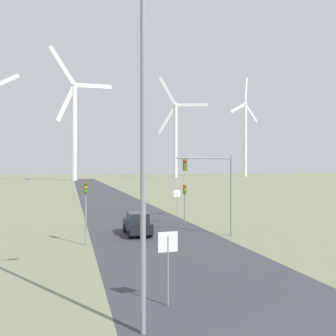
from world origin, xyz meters
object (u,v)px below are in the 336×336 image
(streetlamp, at_px, (143,101))
(wind_turbine_right, at_px, (176,132))
(stop_sign_near, at_px, (168,254))
(car_approaching, at_px, (137,224))
(traffic_light_post_near_right, at_px, (185,195))
(traffic_light_mast_overhead, at_px, (213,179))
(wind_turbine_center, at_px, (74,121))
(wind_turbine_far_right, at_px, (245,132))
(stop_sign_far, at_px, (177,198))
(traffic_light_post_near_left, at_px, (86,199))

(streetlamp, distance_m, wind_turbine_right, 188.32)
(stop_sign_near, bearing_deg, car_approaching, 83.62)
(stop_sign_near, relative_size, traffic_light_post_near_right, 0.76)
(traffic_light_mast_overhead, xyz_separation_m, wind_turbine_center, (-9.22, 125.33, 21.42))
(car_approaching, xyz_separation_m, wind_turbine_far_right, (105.88, 166.98, 28.38))
(streetlamp, xyz_separation_m, traffic_light_post_near_right, (8.15, 18.86, -4.80))
(wind_turbine_right, bearing_deg, streetlamp, -108.27)
(wind_turbine_right, bearing_deg, traffic_light_post_near_right, -107.65)
(streetlamp, relative_size, stop_sign_near, 4.27)
(traffic_light_post_near_right, relative_size, wind_turbine_center, 0.07)
(stop_sign_far, relative_size, car_approaching, 0.71)
(traffic_light_post_near_right, bearing_deg, car_approaching, -149.77)
(traffic_light_post_near_right, distance_m, car_approaching, 6.30)
(streetlamp, distance_m, stop_sign_near, 6.04)
(traffic_light_mast_overhead, bearing_deg, wind_turbine_far_right, 59.40)
(traffic_light_post_near_left, bearing_deg, wind_turbine_right, 69.98)
(traffic_light_post_near_left, bearing_deg, stop_sign_near, -76.94)
(traffic_light_post_near_left, relative_size, traffic_light_post_near_right, 1.17)
(traffic_light_mast_overhead, distance_m, wind_turbine_center, 127.48)
(traffic_light_post_near_left, bearing_deg, traffic_light_post_near_right, 30.76)
(traffic_light_post_near_left, height_order, wind_turbine_center, wind_turbine_center)
(stop_sign_far, xyz_separation_m, wind_turbine_far_right, (99.37, 157.54, 27.23))
(traffic_light_post_near_right, relative_size, car_approaching, 0.94)
(stop_sign_far, bearing_deg, wind_turbine_far_right, 57.76)
(streetlamp, distance_m, car_approaching, 17.46)
(stop_sign_near, relative_size, wind_turbine_right, 0.05)
(streetlamp, height_order, car_approaching, streetlamp)
(stop_sign_far, xyz_separation_m, traffic_light_post_near_left, (-10.72, -12.02, 1.23))
(traffic_light_post_near_left, height_order, car_approaching, traffic_light_post_near_left)
(traffic_light_post_near_right, bearing_deg, wind_turbine_right, 72.35)
(stop_sign_near, distance_m, wind_turbine_center, 138.77)
(stop_sign_near, xyz_separation_m, wind_turbine_center, (-2.09, 136.67, 23.97))
(stop_sign_far, distance_m, traffic_light_post_near_left, 16.16)
(traffic_light_mast_overhead, height_order, wind_turbine_center, wind_turbine_center)
(stop_sign_far, distance_m, traffic_light_mast_overhead, 12.41)
(traffic_light_post_near_left, bearing_deg, streetlamp, -84.61)
(wind_turbine_center, height_order, wind_turbine_far_right, wind_turbine_far_right)
(traffic_light_post_near_left, xyz_separation_m, wind_turbine_far_right, (110.10, 169.56, 26.00))
(streetlamp, relative_size, wind_turbine_center, 0.22)
(traffic_light_mast_overhead, xyz_separation_m, wind_turbine_far_right, (100.32, 169.65, 24.68))
(wind_turbine_right, bearing_deg, wind_turbine_center, -146.49)
(wind_turbine_right, bearing_deg, traffic_light_post_near_left, -110.02)
(traffic_light_post_near_right, relative_size, traffic_light_mast_overhead, 0.60)
(wind_turbine_far_right, bearing_deg, stop_sign_near, -120.70)
(stop_sign_near, height_order, traffic_light_mast_overhead, traffic_light_mast_overhead)
(traffic_light_post_near_left, bearing_deg, car_approaching, 31.40)
(streetlamp, relative_size, car_approaching, 3.03)
(streetlamp, bearing_deg, stop_sign_near, 52.59)
(stop_sign_near, relative_size, wind_turbine_far_right, 0.04)
(traffic_light_mast_overhead, height_order, car_approaching, traffic_light_mast_overhead)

